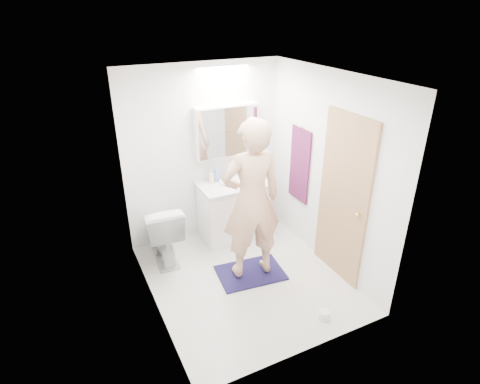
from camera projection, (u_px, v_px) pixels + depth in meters
floor at (245, 278)px, 4.80m from camera, size 2.50×2.50×0.00m
ceiling at (247, 77)px, 3.76m from camera, size 2.50×2.50×0.00m
wall_back at (204, 154)px, 5.29m from camera, size 2.50×0.00×2.50m
wall_front at (314, 247)px, 3.27m from camera, size 2.50×0.00×2.50m
wall_left at (146, 211)px, 3.85m from camera, size 0.00×2.50×2.50m
wall_right at (327, 172)px, 4.72m from camera, size 0.00×2.50×2.50m
vanity_cabinet at (234, 211)px, 5.53m from camera, size 0.90×0.55×0.78m
countertop at (234, 185)px, 5.36m from camera, size 0.95×0.58×0.04m
sink_basin at (233, 181)px, 5.36m from camera, size 0.36×0.36×0.03m
faucet at (227, 172)px, 5.49m from camera, size 0.02×0.02×0.16m
medicine_cabinet at (226, 131)px, 5.22m from camera, size 0.88×0.14×0.70m
mirror_panel at (229, 132)px, 5.16m from camera, size 0.84×0.01×0.66m
toilet at (162, 231)px, 5.01m from camera, size 0.52×0.84×0.82m
bath_rug at (250, 273)px, 4.87m from camera, size 0.86×0.64×0.02m
person at (251, 201)px, 4.44m from camera, size 0.75×0.54×1.94m
door at (343, 199)px, 4.51m from camera, size 0.04×0.80×2.00m
door_knob at (358, 215)px, 4.28m from camera, size 0.06×0.06×0.06m
towel at (300, 165)px, 5.20m from camera, size 0.02×0.42×1.00m
towel_hook at (301, 127)px, 4.97m from camera, size 0.07×0.02×0.02m
soap_bottle_a at (211, 176)px, 5.32m from camera, size 0.09×0.09×0.20m
soap_bottle_b at (216, 175)px, 5.38m from camera, size 0.12×0.12×0.18m
toothbrush_cup at (245, 173)px, 5.56m from camera, size 0.10×0.10×0.09m
toilet_paper_roll at (324, 315)px, 4.16m from camera, size 0.11×0.11×0.10m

